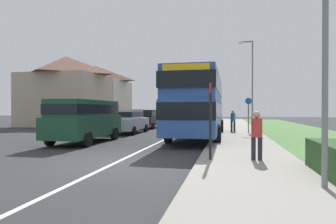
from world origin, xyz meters
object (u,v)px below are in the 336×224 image
parked_van_dark_green (85,118)px  cycle_route_sign (248,114)px  parked_car_silver (128,120)px  pedestrian_walking_away (233,120)px  parked_car_black (147,118)px  pedestrian_at_stop (257,133)px  double_decker_bus (199,102)px  bus_stop_sign (210,115)px  street_lamp_mid (251,79)px

parked_van_dark_green → cycle_route_sign: (8.59, 6.88, 0.12)m
parked_van_dark_green → parked_car_silver: (0.16, 5.90, -0.36)m
pedestrian_walking_away → parked_car_black: bearing=152.2°
parked_van_dark_green → pedestrian_walking_away: 10.69m
parked_car_black → pedestrian_at_stop: (8.14, -15.68, 0.05)m
double_decker_bus → parked_car_black: size_ratio=2.52×
pedestrian_walking_away → bus_stop_sign: bearing=-94.3°
street_lamp_mid → parked_car_black: bearing=171.0°
parked_van_dark_green → parked_car_black: parked_van_dark_green is taller
parked_car_silver → street_lamp_mid: bearing=25.5°
parked_van_dark_green → street_lamp_mid: (8.99, 10.12, 2.83)m
double_decker_bus → parked_car_silver: bearing=157.9°
pedestrian_at_stop → street_lamp_mid: size_ratio=0.23×
parked_car_black → street_lamp_mid: street_lamp_mid is taller
double_decker_bus → street_lamp_mid: 7.54m
parked_car_silver → pedestrian_walking_away: size_ratio=2.74×
street_lamp_mid → parked_van_dark_green: bearing=-131.6°
parked_car_black → street_lamp_mid: (9.02, -1.43, 3.21)m
double_decker_bus → pedestrian_walking_away: 4.49m
double_decker_bus → parked_car_black: double_decker_bus is taller
double_decker_bus → bus_stop_sign: 8.17m
bus_stop_sign → cycle_route_sign: 11.35m
parked_car_silver → parked_car_black: 5.64m
pedestrian_at_stop → parked_van_dark_green: bearing=153.0°
parked_van_dark_green → parked_car_black: bearing=90.1°
cycle_route_sign → pedestrian_walking_away: bearing=146.8°
parked_car_silver → pedestrian_walking_away: 7.58m
parked_car_silver → cycle_route_sign: cycle_route_sign is taller
cycle_route_sign → parked_van_dark_green: bearing=-141.3°
parked_van_dark_green → parked_car_silver: bearing=88.4°
parked_car_black → double_decker_bus: bearing=-54.8°
parked_van_dark_green → pedestrian_at_stop: parked_van_dark_green is taller
double_decker_bus → street_lamp_mid: street_lamp_mid is taller
pedestrian_at_stop → bus_stop_sign: (-1.44, -0.18, 0.56)m
pedestrian_at_stop → pedestrian_walking_away: (-0.55, 11.68, 0.00)m
parked_van_dark_green → bus_stop_sign: bearing=-32.9°
bus_stop_sign → parked_car_black: bearing=112.9°
double_decker_bus → parked_car_silver: 5.86m
parked_car_silver → bus_stop_sign: bus_stop_sign is taller
double_decker_bus → cycle_route_sign: bearing=45.2°
double_decker_bus → parked_car_black: bearing=125.2°
double_decker_bus → parked_car_black: 9.62m
pedestrian_at_stop → cycle_route_sign: cycle_route_sign is taller
pedestrian_at_stop → street_lamp_mid: (0.88, 14.25, 3.16)m
parked_car_black → bus_stop_sign: bus_stop_sign is taller
street_lamp_mid → pedestrian_walking_away: bearing=-119.2°
pedestrian_at_stop → cycle_route_sign: 11.03m
double_decker_bus → street_lamp_mid: bearing=61.1°
parked_car_silver → street_lamp_mid: size_ratio=0.64×
parked_van_dark_green → pedestrian_walking_away: bearing=45.0°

